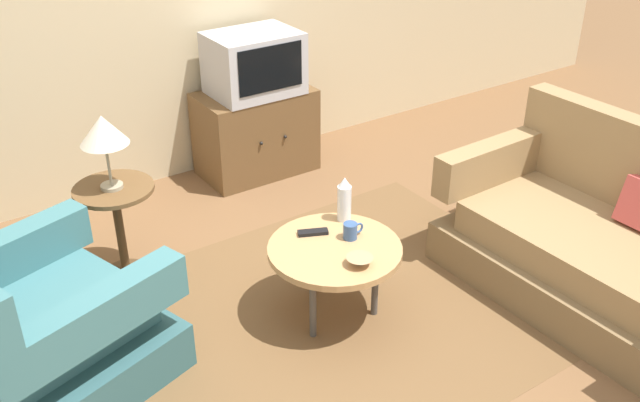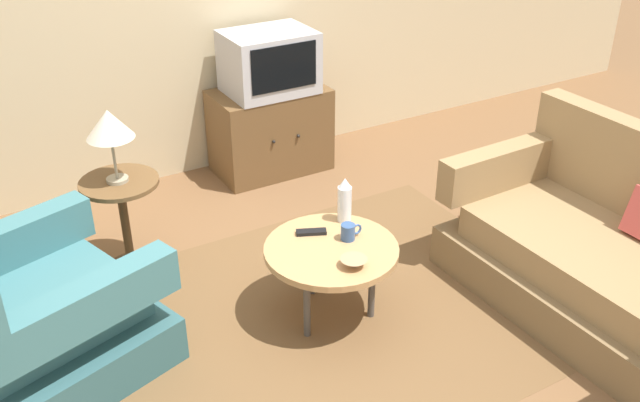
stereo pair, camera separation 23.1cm
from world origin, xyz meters
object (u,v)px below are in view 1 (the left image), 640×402
(coffee_table, at_px, (335,252))
(tv_remote_dark, at_px, (313,232))
(table_lamp, at_px, (103,132))
(bowl, at_px, (360,261))
(couch, at_px, (602,247))
(television, at_px, (254,63))
(tv_stand, at_px, (256,132))
(armchair, at_px, (41,335))
(vase, at_px, (344,199))
(side_table, at_px, (117,213))
(mug, at_px, (351,231))

(coffee_table, height_order, tv_remote_dark, tv_remote_dark)
(table_lamp, xyz_separation_m, bowl, (0.80, -1.18, -0.46))
(couch, distance_m, television, 2.55)
(table_lamp, bearing_deg, tv_stand, 29.64)
(television, bearing_deg, tv_remote_dark, -109.30)
(armchair, height_order, vase, armchair)
(side_table, height_order, television, television)
(armchair, bearing_deg, vase, 68.40)
(table_lamp, bearing_deg, mug, -46.31)
(side_table, relative_size, tv_remote_dark, 3.47)
(side_table, xyz_separation_m, mug, (0.90, -0.96, 0.06))
(tv_remote_dark, bearing_deg, armchair, -161.68)
(tv_stand, bearing_deg, table_lamp, -150.36)
(coffee_table, bearing_deg, television, 73.16)
(armchair, bearing_deg, mug, 61.83)
(side_table, distance_m, table_lamp, 0.50)
(couch, distance_m, vase, 1.42)
(couch, relative_size, vase, 6.43)
(coffee_table, height_order, mug, mug)
(vase, bearing_deg, tv_remote_dark, -172.31)
(vase, bearing_deg, side_table, 141.47)
(tv_remote_dark, bearing_deg, side_table, 157.32)
(side_table, distance_m, tv_remote_dark, 1.12)
(side_table, distance_m, television, 1.55)
(couch, relative_size, mug, 13.72)
(armchair, height_order, coffee_table, armchair)
(television, xyz_separation_m, table_lamp, (-1.31, -0.72, 0.07))
(armchair, height_order, table_lamp, table_lamp)
(couch, distance_m, bowl, 1.38)
(side_table, relative_size, vase, 2.23)
(table_lamp, xyz_separation_m, vase, (0.99, -0.78, -0.36))
(side_table, distance_m, vase, 1.27)
(couch, xyz_separation_m, mug, (-1.18, 0.69, 0.16))
(table_lamp, bearing_deg, armchair, -132.53)
(table_lamp, relative_size, mug, 3.50)
(side_table, height_order, table_lamp, table_lamp)
(coffee_table, height_order, side_table, side_table)
(couch, bearing_deg, side_table, 50.43)
(tv_stand, xyz_separation_m, tv_remote_dark, (-0.54, -1.56, 0.12))
(vase, bearing_deg, bowl, -115.96)
(television, distance_m, mug, 1.76)
(armchair, relative_size, table_lamp, 2.72)
(table_lamp, height_order, bowl, table_lamp)
(armchair, distance_m, couch, 2.88)
(couch, height_order, mug, couch)
(armchair, bearing_deg, coffee_table, 60.10)
(tv_stand, height_order, table_lamp, table_lamp)
(side_table, bearing_deg, mug, -46.62)
(armchair, height_order, mug, armchair)
(mug, bearing_deg, television, 76.69)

